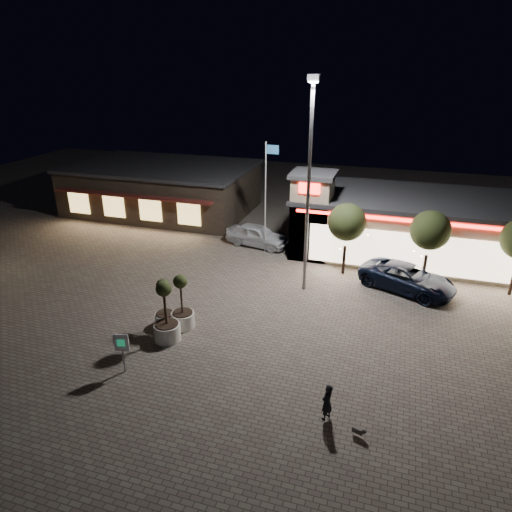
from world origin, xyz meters
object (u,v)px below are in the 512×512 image
(white_sedan, at_px, (257,235))
(planter_left, at_px, (182,311))
(valet_sign, at_px, (122,346))
(pickup_truck, at_px, (407,278))
(planter_mid, at_px, (167,322))
(pedestrian, at_px, (327,402))

(white_sedan, distance_m, planter_left, 12.25)
(planter_left, xyz_separation_m, valet_sign, (-0.85, -4.26, 0.44))
(white_sedan, bearing_deg, pickup_truck, -101.02)
(planter_mid, bearing_deg, pedestrian, -19.86)
(pickup_truck, height_order, white_sedan, white_sedan)
(planter_left, height_order, valet_sign, planter_left)
(planter_mid, distance_m, valet_sign, 3.01)
(pickup_truck, xyz_separation_m, pedestrian, (-2.85, -12.43, -0.00))
(pickup_truck, height_order, pedestrian, pickup_truck)
(planter_left, relative_size, planter_mid, 0.93)
(pickup_truck, height_order, valet_sign, valet_sign)
(white_sedan, distance_m, pedestrian, 18.53)
(pickup_truck, distance_m, white_sedan, 11.73)
(white_sedan, height_order, planter_mid, planter_mid)
(pickup_truck, bearing_deg, valet_sign, 159.23)
(pedestrian, bearing_deg, planter_mid, -82.72)
(pedestrian, bearing_deg, valet_sign, -63.96)
(pickup_truck, relative_size, planter_left, 1.90)
(pickup_truck, height_order, planter_left, planter_left)
(planter_left, bearing_deg, valet_sign, -101.22)
(pedestrian, relative_size, planter_mid, 0.49)
(planter_mid, height_order, valet_sign, planter_mid)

